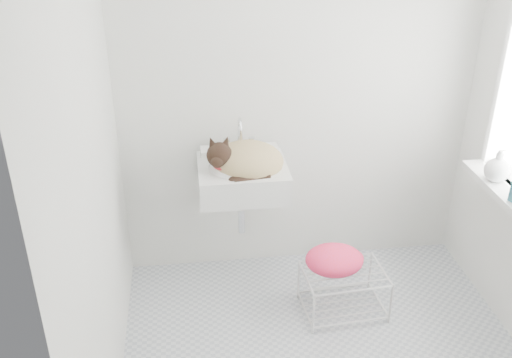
{
  "coord_description": "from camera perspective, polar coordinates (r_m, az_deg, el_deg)",
  "views": [
    {
      "loc": [
        -0.67,
        -2.28,
        2.34
      ],
      "look_at": [
        -0.32,
        0.5,
        0.88
      ],
      "focal_mm": 40.71,
      "sensor_mm": 36.0,
      "label": 1
    }
  ],
  "objects": [
    {
      "name": "sink",
      "position": [
        3.39,
        -1.35,
        1.36
      ],
      "size": [
        0.52,
        0.45,
        0.21
      ],
      "primitive_type": "cube",
      "color": "silver",
      "rests_on": "back_wall"
    },
    {
      "name": "back_wall",
      "position": [
        3.53,
        4.24,
        9.4
      ],
      "size": [
        2.2,
        0.02,
        2.5
      ],
      "primitive_type": "cube",
      "color": "silver",
      "rests_on": "ground"
    },
    {
      "name": "bottle_c",
      "position": [
        3.48,
        22.41,
        -0.09
      ],
      "size": [
        0.17,
        0.17,
        0.18
      ],
      "primitive_type": "imported",
      "rotation": [
        0.0,
        0.0,
        1.77
      ],
      "color": "silver",
      "rests_on": "windowsill"
    },
    {
      "name": "faucet",
      "position": [
        3.49,
        -1.68,
        4.72
      ],
      "size": [
        0.19,
        0.13,
        0.19
      ],
      "primitive_type": null,
      "color": "silver",
      "rests_on": "sink"
    },
    {
      "name": "windowsill",
      "position": [
        3.36,
        23.87,
        -1.79
      ],
      "size": [
        0.16,
        0.88,
        0.04
      ],
      "primitive_type": "cube",
      "color": "white",
      "rests_on": "right_wall"
    },
    {
      "name": "cat",
      "position": [
        3.35,
        -1.11,
        1.86
      ],
      "size": [
        0.46,
        0.39,
        0.27
      ],
      "rotation": [
        0.0,
        0.0,
        -0.14
      ],
      "color": "tan",
      "rests_on": "sink"
    },
    {
      "name": "towel",
      "position": [
        3.48,
        7.66,
        -8.45
      ],
      "size": [
        0.36,
        0.26,
        0.14
      ],
      "primitive_type": "ellipsoid",
      "rotation": [
        0.0,
        0.0,
        -0.05
      ],
      "color": "red",
      "rests_on": "wire_rack"
    },
    {
      "name": "left_wall",
      "position": [
        2.57,
        -16.02,
        1.2
      ],
      "size": [
        0.02,
        2.0,
        2.5
      ],
      "primitive_type": "cube",
      "color": "silver",
      "rests_on": "ground"
    },
    {
      "name": "wire_rack",
      "position": [
        3.57,
        8.58,
        -10.73
      ],
      "size": [
        0.49,
        0.36,
        0.28
      ],
      "primitive_type": "cube",
      "rotation": [
        0.0,
        0.0,
        0.07
      ],
      "color": "silver",
      "rests_on": "floor"
    }
  ]
}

